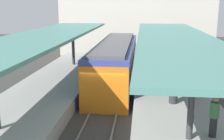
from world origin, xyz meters
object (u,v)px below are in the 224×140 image
Objects in this scene: platform_sign at (162,58)px; litter_bin at (173,96)px; commuter_train at (116,62)px; platform_bench at (197,87)px; passenger_near_bench at (214,116)px.

platform_sign reaches higher than litter_bin.
commuter_train reaches higher than platform_bench.
commuter_train is 7.16m from platform_bench.
platform_bench is 0.63× the size of platform_sign.
litter_bin is 3.80m from passenger_near_bench.
litter_bin is (-1.43, -1.48, -0.06)m from platform_bench.
passenger_near_bench is at bearing -65.12° from commuter_train.
platform_bench is 2.06m from litter_bin.
commuter_train is 4.33m from platform_sign.
platform_sign is (3.24, -2.73, 0.90)m from commuter_train.
litter_bin is at bearing 106.89° from passenger_near_bench.
commuter_train is at bearing 139.95° from platform_sign.
platform_sign is 7.63m from passenger_near_bench.
commuter_train reaches higher than platform_sign.
passenger_near_bench is at bearing -78.81° from platform_sign.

